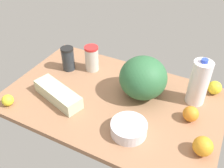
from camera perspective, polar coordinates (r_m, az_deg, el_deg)
The scene contains 11 objects.
countertop at distance 141.86cm, azimuth -0.00°, elevation -3.66°, with size 120.00×76.00×3.00cm, color #9A6C4D.
shaker_bottle at distance 162.12cm, azimuth -10.01°, elevation 5.74°, with size 8.13×8.13×15.48cm.
watermelon at distance 137.03cm, azimuth 7.12°, elevation 1.42°, with size 26.25×26.25×23.57cm, color #2F673C.
egg_carton at distance 141.09cm, azimuth -12.26°, elevation -2.26°, with size 31.73×10.04×7.19cm, color beige.
mixing_bowl at distance 120.84cm, azimuth 3.87°, elevation -10.07°, with size 17.61×17.61×6.12cm, color silver.
tumbler_cup at distance 159.47cm, azimuth -4.65°, elevation 5.87°, with size 8.77×8.77×16.55cm.
milk_jug at distance 138.50cm, azimuth 19.23°, elevation 0.30°, with size 10.11×10.11×27.30cm.
orange_near_front at distance 132.04cm, azimuth 17.55°, elevation -6.52°, with size 7.97×7.97×7.97cm, color orange.
orange_by_jug at distance 118.86cm, azimuth 20.06°, elevation -13.22°, with size 8.92×8.92×8.92cm, color orange.
lemon_far_back at distance 153.35cm, azimuth 22.40°, elevation -0.77°, with size 7.78×7.78×7.78cm, color yellow.
lemon_beside_bowl at distance 145.98cm, azimuth -22.74°, elevation -3.45°, with size 6.30×6.30×6.30cm, color yellow.
Camera 1 is at (-48.47, 94.26, 95.79)cm, focal length 40.00 mm.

